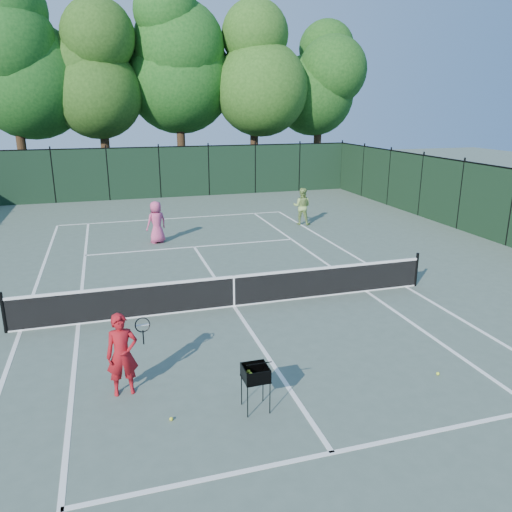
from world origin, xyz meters
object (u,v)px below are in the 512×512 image
object	(u,v)px
player_pink	(156,222)
loose_ball_near_cart	(438,374)
ball_hopper	(256,373)
loose_ball_midcourt	(171,419)
player_green	(302,206)
coach	(122,354)

from	to	relation	value
player_pink	loose_ball_near_cart	xyz separation A→B (m)	(4.46, -12.28, -0.82)
ball_hopper	loose_ball_midcourt	xyz separation A→B (m)	(-1.54, 0.09, -0.70)
player_green	loose_ball_midcourt	world-z (taller)	player_green
player_pink	player_green	distance (m)	7.01
coach	ball_hopper	bearing A→B (deg)	-31.57
ball_hopper	player_green	bearing A→B (deg)	63.15
player_pink	player_green	bearing A→B (deg)	168.85
loose_ball_near_cart	ball_hopper	bearing A→B (deg)	-179.08
coach	ball_hopper	size ratio (longest dim) A/B	1.88
player_pink	ball_hopper	bearing A→B (deg)	69.61
player_green	loose_ball_near_cart	size ratio (longest dim) A/B	25.33
ball_hopper	loose_ball_near_cart	size ratio (longest dim) A/B	12.86
player_pink	loose_ball_near_cart	world-z (taller)	player_pink
player_pink	ball_hopper	world-z (taller)	player_pink
ball_hopper	loose_ball_midcourt	bearing A→B (deg)	174.81
player_pink	ball_hopper	size ratio (longest dim) A/B	1.96
coach	player_pink	xyz separation A→B (m)	(1.79, 11.09, 0.03)
player_pink	loose_ball_near_cart	size ratio (longest dim) A/B	25.18
loose_ball_near_cart	loose_ball_midcourt	world-z (taller)	same
ball_hopper	loose_ball_midcourt	world-z (taller)	ball_hopper
player_pink	player_green	xyz separation A→B (m)	(6.87, 1.40, 0.01)
coach	ball_hopper	xyz separation A→B (m)	(2.27, -1.26, -0.09)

